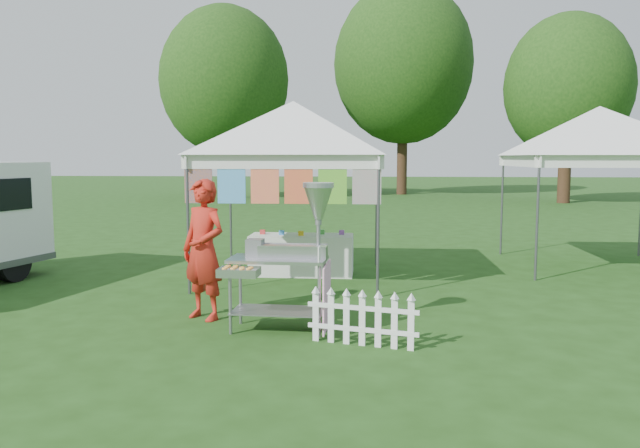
{
  "coord_description": "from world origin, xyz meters",
  "views": [
    {
      "loc": [
        1.32,
        -7.01,
        2.06
      ],
      "look_at": [
        0.58,
        1.93,
        1.1
      ],
      "focal_mm": 35.0,
      "sensor_mm": 36.0,
      "label": 1
    }
  ],
  "objects": [
    {
      "name": "ground",
      "position": [
        0.0,
        0.0,
        0.0
      ],
      "size": [
        120.0,
        120.0,
        0.0
      ],
      "primitive_type": "plane",
      "color": "#1F4313",
      "rests_on": "ground"
    },
    {
      "name": "donut_cart",
      "position": [
        0.41,
        0.2,
        1.04
      ],
      "size": [
        1.3,
        0.83,
        1.77
      ],
      "rotation": [
        0.0,
        0.0,
        -0.04
      ],
      "color": "gray",
      "rests_on": "ground"
    },
    {
      "name": "canopy_main",
      "position": [
        0.0,
        3.49,
        2.99
      ],
      "size": [
        4.24,
        4.24,
        3.45
      ],
      "color": "#59595E",
      "rests_on": "ground"
    },
    {
      "name": "tree_right",
      "position": [
        10.0,
        22.0,
        5.18
      ],
      "size": [
        5.6,
        5.6,
        8.42
      ],
      "color": "#321A12",
      "rests_on": "ground"
    },
    {
      "name": "display_table",
      "position": [
        0.1,
        3.78,
        0.35
      ],
      "size": [
        1.8,
        0.7,
        0.71
      ],
      "primitive_type": "cube",
      "color": "white",
      "rests_on": "ground"
    },
    {
      "name": "picket_fence",
      "position": [
        1.23,
        -0.33,
        0.29
      ],
      "size": [
        1.23,
        0.34,
        0.56
      ],
      "rotation": [
        0.0,
        0.0,
        -0.26
      ],
      "color": "white",
      "rests_on": "ground"
    },
    {
      "name": "canopy_right",
      "position": [
        5.5,
        5.0,
        2.99
      ],
      "size": [
        4.24,
        4.24,
        3.45
      ],
      "color": "#59595E",
      "rests_on": "ground"
    },
    {
      "name": "tree_left",
      "position": [
        -6.0,
        24.0,
        5.83
      ],
      "size": [
        6.4,
        6.4,
        9.53
      ],
      "color": "#321A12",
      "rests_on": "ground"
    },
    {
      "name": "tree_mid",
      "position": [
        3.0,
        28.0,
        7.14
      ],
      "size": [
        7.6,
        7.6,
        11.52
      ],
      "color": "#321A12",
      "rests_on": "ground"
    },
    {
      "name": "vendor",
      "position": [
        -0.8,
        0.67,
        0.9
      ],
      "size": [
        0.78,
        0.7,
        1.79
      ],
      "primitive_type": "imported",
      "rotation": [
        0.0,
        0.0,
        -0.53
      ],
      "color": "red",
      "rests_on": "ground"
    }
  ]
}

